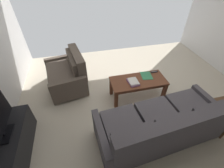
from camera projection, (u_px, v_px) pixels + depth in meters
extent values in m
cube|color=beige|center=(138.00, 99.00, 3.38)|extent=(5.32, 4.81, 0.01)
cylinder|color=black|center=(182.00, 108.00, 3.13)|extent=(0.05, 0.05, 0.06)
cylinder|color=black|center=(104.00, 131.00, 2.73)|extent=(0.05, 0.05, 0.06)
cylinder|color=black|center=(207.00, 138.00, 2.62)|extent=(0.05, 0.05, 0.06)
cube|color=#4C474C|center=(157.00, 127.00, 2.53)|extent=(1.90, 0.97, 0.40)
cube|color=#4C474C|center=(192.00, 108.00, 2.52)|extent=(0.63, 0.77, 0.10)
cube|color=#4C474C|center=(160.00, 117.00, 2.38)|extent=(0.63, 0.77, 0.10)
cube|color=#4C474C|center=(124.00, 127.00, 2.23)|extent=(0.63, 0.77, 0.10)
cube|color=#4C474C|center=(177.00, 131.00, 2.02)|extent=(1.85, 0.33, 0.48)
cube|color=#4C474C|center=(207.00, 114.00, 2.25)|extent=(0.56, 0.17, 0.34)
cube|color=#4C474C|center=(172.00, 125.00, 2.10)|extent=(0.56, 0.17, 0.34)
cube|color=#4C474C|center=(132.00, 137.00, 1.96)|extent=(0.56, 0.17, 0.34)
cube|color=#4C474C|center=(205.00, 110.00, 2.71)|extent=(0.17, 0.82, 0.56)
cube|color=#4C474C|center=(102.00, 141.00, 2.25)|extent=(0.17, 0.82, 0.56)
cylinder|color=black|center=(52.00, 79.00, 3.86)|extent=(0.06, 0.06, 0.06)
cylinder|color=black|center=(56.00, 99.00, 3.32)|extent=(0.06, 0.06, 0.06)
cylinder|color=black|center=(77.00, 73.00, 4.06)|extent=(0.06, 0.06, 0.06)
cylinder|color=black|center=(85.00, 92.00, 3.51)|extent=(0.06, 0.06, 0.06)
cube|color=brown|center=(66.00, 79.00, 3.56)|extent=(0.92, 1.06, 0.35)
cube|color=brown|center=(63.00, 71.00, 3.40)|extent=(0.82, 0.98, 0.10)
cube|color=brown|center=(77.00, 62.00, 3.41)|extent=(0.34, 0.96, 0.51)
cube|color=brown|center=(73.00, 63.00, 3.38)|extent=(0.26, 0.85, 0.37)
cube|color=brown|center=(62.00, 65.00, 3.87)|extent=(0.78, 0.23, 0.51)
cube|color=brown|center=(70.00, 90.00, 3.15)|extent=(0.78, 0.23, 0.51)
cube|color=brown|center=(138.00, 81.00, 3.14)|extent=(1.16, 0.52, 0.04)
cube|color=brown|center=(138.00, 83.00, 3.17)|extent=(1.07, 0.47, 0.05)
cube|color=brown|center=(155.00, 80.00, 3.55)|extent=(0.07, 0.07, 0.44)
cube|color=brown|center=(111.00, 87.00, 3.36)|extent=(0.07, 0.07, 0.44)
cube|color=brown|center=(164.00, 92.00, 3.23)|extent=(0.07, 0.07, 0.44)
cube|color=brown|center=(116.00, 100.00, 3.04)|extent=(0.07, 0.07, 0.44)
cylinder|color=brown|center=(209.00, 110.00, 2.79)|extent=(0.04, 0.04, 0.53)
cube|color=black|center=(12.00, 143.00, 2.31)|extent=(0.45, 1.10, 0.50)
cube|color=black|center=(4.00, 145.00, 2.29)|extent=(0.03, 0.93, 0.30)
cube|color=black|center=(9.00, 150.00, 2.24)|extent=(0.20, 0.24, 0.06)
cube|color=black|center=(4.00, 134.00, 2.14)|extent=(0.20, 0.32, 0.02)
cube|color=black|center=(3.00, 133.00, 2.12)|extent=(0.04, 0.06, 0.06)
cube|color=#996699|center=(133.00, 82.00, 3.05)|extent=(0.22, 0.29, 0.03)
cube|color=silver|center=(133.00, 81.00, 3.03)|extent=(0.19, 0.24, 0.02)
cube|color=black|center=(154.00, 72.00, 3.34)|extent=(0.16, 0.04, 0.02)
cube|color=#59595B|center=(154.00, 71.00, 3.33)|extent=(0.11, 0.03, 0.00)
cube|color=#337F51|center=(146.00, 76.00, 3.24)|extent=(0.26, 0.31, 0.01)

